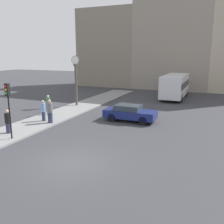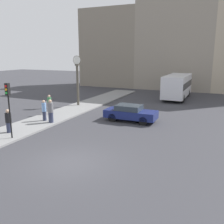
# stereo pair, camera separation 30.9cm
# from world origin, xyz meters

# --- Properties ---
(ground_plane) EXTENTS (120.00, 120.00, 0.00)m
(ground_plane) POSITION_xyz_m (0.00, 0.00, 0.00)
(ground_plane) COLOR #38383D
(sidewalk_corner) EXTENTS (3.16, 26.46, 0.13)m
(sidewalk_corner) POSITION_xyz_m (-6.37, 11.23, 0.06)
(sidewalk_corner) COLOR gray
(sidewalk_corner) RESTS_ON ground_plane
(building_row) EXTENTS (31.88, 5.00, 18.82)m
(building_row) POSITION_xyz_m (1.21, 29.78, 8.64)
(building_row) COLOR gray
(building_row) RESTS_ON ground_plane
(sedan_car) EXTENTS (4.20, 1.70, 1.34)m
(sedan_car) POSITION_xyz_m (0.04, 8.77, 0.70)
(sedan_car) COLOR navy
(sedan_car) RESTS_ON ground_plane
(bus_distant) EXTENTS (2.47, 7.35, 2.88)m
(bus_distant) POSITION_xyz_m (1.63, 21.07, 1.64)
(bus_distant) COLOR silver
(bus_distant) RESTS_ON ground_plane
(traffic_light_near) EXTENTS (0.26, 0.24, 3.50)m
(traffic_light_near) POSITION_xyz_m (-5.32, 1.41, 2.64)
(traffic_light_near) COLOR black
(traffic_light_near) RESTS_ON sidewalk_corner
(street_clock) EXTENTS (0.89, 0.33, 5.08)m
(street_clock) POSITION_xyz_m (-7.03, 12.25, 2.78)
(street_clock) COLOR #4C473D
(street_clock) RESTS_ON sidewalk_corner
(pedestrian_grey_jacket) EXTENTS (0.44, 0.44, 1.82)m
(pedestrian_grey_jacket) POSITION_xyz_m (-5.34, 5.45, 1.02)
(pedestrian_grey_jacket) COLOR #2D334C
(pedestrian_grey_jacket) RESTS_ON sidewalk_corner
(pedestrian_black_jacket) EXTENTS (0.41, 0.41, 1.61)m
(pedestrian_black_jacket) POSITION_xyz_m (-6.36, 2.21, 0.92)
(pedestrian_black_jacket) COLOR #2D334C
(pedestrian_black_jacket) RESTS_ON sidewalk_corner
(pedestrian_green_hoodie) EXTENTS (0.35, 0.35, 1.71)m
(pedestrian_green_hoodie) POSITION_xyz_m (-7.24, 7.77, 0.98)
(pedestrian_green_hoodie) COLOR #2D334C
(pedestrian_green_hoodie) RESTS_ON sidewalk_corner
(pedestrian_blue_stripe) EXTENTS (0.34, 0.34, 1.67)m
(pedestrian_blue_stripe) POSITION_xyz_m (-6.18, 5.72, 0.97)
(pedestrian_blue_stripe) COLOR #2D334C
(pedestrian_blue_stripe) RESTS_ON sidewalk_corner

